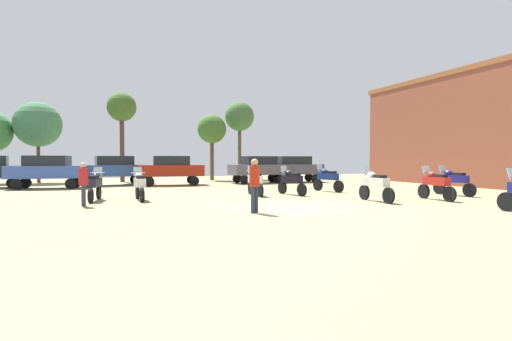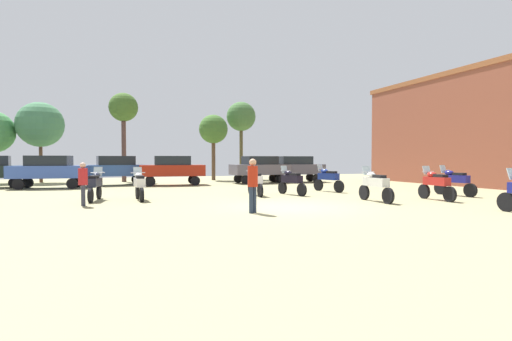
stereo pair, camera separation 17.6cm
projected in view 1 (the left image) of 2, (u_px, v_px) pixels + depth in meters
ground_plane at (290, 207)px, 14.22m from camera, size 44.00×52.00×0.02m
brick_building at (507, 127)px, 24.97m from camera, size 6.12×20.87×7.77m
motorcycle_1 at (453, 181)px, 18.75m from camera, size 0.62×2.30×1.49m
motorcycle_2 at (375, 184)px, 16.07m from camera, size 0.62×2.30×1.49m
motorcycle_4 at (140, 184)px, 16.53m from camera, size 0.62×2.06×1.44m
motorcycle_6 at (95, 184)px, 16.35m from camera, size 0.68×2.20×1.45m
motorcycle_7 at (436, 183)px, 16.70m from camera, size 0.62×2.16×1.49m
motorcycle_8 at (255, 181)px, 18.72m from camera, size 0.62×2.23×1.46m
motorcycle_9 at (291, 181)px, 19.08m from camera, size 0.75×2.12×1.45m
motorcycle_10 at (328, 178)px, 21.02m from camera, size 0.80×2.13×1.49m
car_2 at (48, 169)px, 23.19m from camera, size 4.51×2.37×2.00m
car_3 at (294, 167)px, 29.57m from camera, size 4.51×2.39×2.00m
car_4 at (115, 168)px, 26.12m from camera, size 4.50×2.34×2.00m
car_5 at (171, 168)px, 26.05m from camera, size 4.41×2.07×2.00m
car_6 at (259, 167)px, 28.43m from camera, size 4.42×2.11×2.00m
person_1 at (83, 181)px, 14.50m from camera, size 0.39×0.39×1.66m
person_2 at (255, 181)px, 12.68m from camera, size 0.46×0.46×1.81m
tree_2 at (240, 117)px, 34.23m from camera, size 2.61×2.61×6.91m
tree_4 at (38, 125)px, 28.95m from camera, size 3.41×3.41×6.12m
tree_5 at (212, 130)px, 32.36m from camera, size 2.43×2.43×5.55m
tree_6 at (122, 109)px, 29.80m from camera, size 2.22×2.22×6.96m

